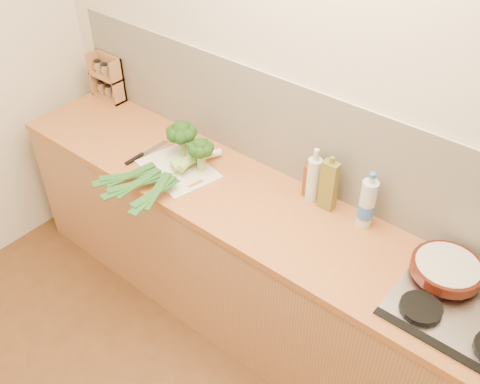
% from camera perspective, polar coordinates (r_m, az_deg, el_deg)
% --- Properties ---
extents(room_shell, '(3.50, 3.50, 3.50)m').
position_cam_1_polar(room_shell, '(2.67, 6.63, 5.92)').
color(room_shell, beige).
rests_on(room_shell, ground).
extents(counter, '(3.20, 0.62, 0.90)m').
position_cam_1_polar(counter, '(2.95, 2.40, -8.27)').
color(counter, '#B67D4B').
rests_on(counter, ground).
extents(gas_hob, '(0.58, 0.50, 0.04)m').
position_cam_1_polar(gas_hob, '(2.35, 23.17, -11.63)').
color(gas_hob, silver).
rests_on(gas_hob, counter).
extents(chopping_board, '(0.47, 0.39, 0.01)m').
position_cam_1_polar(chopping_board, '(2.89, -6.60, 2.42)').
color(chopping_board, white).
rests_on(chopping_board, counter).
extents(broccoli_left, '(0.17, 0.17, 0.21)m').
position_cam_1_polar(broccoli_left, '(2.91, -6.26, 6.31)').
color(broccoli_left, '#88A761').
rests_on(broccoli_left, chopping_board).
extents(broccoli_right, '(0.14, 0.14, 0.19)m').
position_cam_1_polar(broccoli_right, '(2.79, -4.23, 4.62)').
color(broccoli_right, '#88A761').
rests_on(broccoli_right, chopping_board).
extents(leek_front, '(0.35, 0.66, 0.04)m').
position_cam_1_polar(leek_front, '(2.88, -7.14, 2.98)').
color(leek_front, white).
rests_on(leek_front, chopping_board).
extents(leek_mid, '(0.21, 0.65, 0.04)m').
position_cam_1_polar(leek_mid, '(2.82, -7.30, 2.45)').
color(leek_mid, white).
rests_on(leek_mid, chopping_board).
extents(leek_back, '(0.18, 0.65, 0.04)m').
position_cam_1_polar(leek_back, '(2.77, -6.55, 2.30)').
color(leek_back, white).
rests_on(leek_back, chopping_board).
extents(chefs_knife, '(0.04, 0.31, 0.02)m').
position_cam_1_polar(chefs_knife, '(3.02, -10.66, 3.78)').
color(chefs_knife, silver).
rests_on(chefs_knife, counter).
extents(skillet, '(0.43, 0.30, 0.05)m').
position_cam_1_polar(skillet, '(2.41, 21.28, -7.61)').
color(skillet, '#49160C').
rests_on(skillet, gas_hob).
extents(spice_rack, '(0.24, 0.10, 0.29)m').
position_cam_1_polar(spice_rack, '(3.59, -13.85, 11.58)').
color(spice_rack, tan).
rests_on(spice_rack, counter).
extents(oil_tin, '(0.08, 0.05, 0.30)m').
position_cam_1_polar(oil_tin, '(2.59, 9.43, 0.73)').
color(oil_tin, olive).
rests_on(oil_tin, counter).
extents(glass_bottle, '(0.07, 0.07, 0.30)m').
position_cam_1_polar(glass_bottle, '(2.63, 7.85, 1.39)').
color(glass_bottle, silver).
rests_on(glass_bottle, counter).
extents(amber_bottle, '(0.06, 0.06, 0.23)m').
position_cam_1_polar(amber_bottle, '(2.68, 7.38, 1.39)').
color(amber_bottle, brown).
rests_on(amber_bottle, counter).
extents(water_bottle, '(0.08, 0.08, 0.28)m').
position_cam_1_polar(water_bottle, '(2.53, 13.36, -1.36)').
color(water_bottle, silver).
rests_on(water_bottle, counter).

